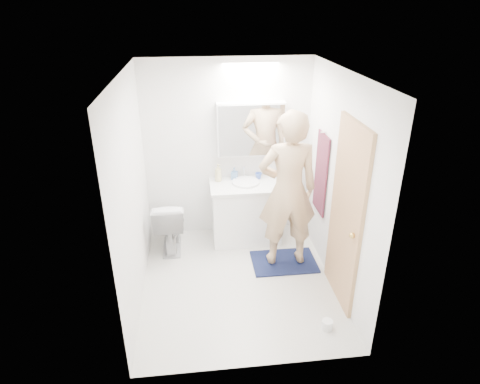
{
  "coord_description": "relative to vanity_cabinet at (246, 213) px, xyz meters",
  "views": [
    {
      "loc": [
        -0.44,
        -3.92,
        3.03
      ],
      "look_at": [
        0.05,
        0.25,
        1.05
      ],
      "focal_mm": 30.8,
      "sensor_mm": 36.0,
      "label": 1
    }
  ],
  "objects": [
    {
      "name": "wall_back",
      "position": [
        -0.21,
        0.29,
        0.81
      ],
      "size": [
        2.5,
        0.0,
        2.5
      ],
      "primitive_type": "plane",
      "rotation": [
        1.57,
        0.0,
        0.0
      ],
      "color": "white",
      "rests_on": "floor"
    },
    {
      "name": "medicine_cabinet",
      "position": [
        0.09,
        0.21,
        1.11
      ],
      "size": [
        0.88,
        0.14,
        0.7
      ],
      "primitive_type": "cube",
      "color": "white",
      "rests_on": "wall_back"
    },
    {
      "name": "wall_right",
      "position": [
        0.89,
        -0.96,
        0.81
      ],
      "size": [
        0.0,
        2.5,
        2.5
      ],
      "primitive_type": "plane",
      "rotation": [
        1.57,
        0.0,
        -1.57
      ],
      "color": "white",
      "rests_on": "floor"
    },
    {
      "name": "wall_left",
      "position": [
        -1.31,
        -0.96,
        0.81
      ],
      "size": [
        0.0,
        2.5,
        2.5
      ],
      "primitive_type": "plane",
      "rotation": [
        1.57,
        0.0,
        1.57
      ],
      "color": "white",
      "rests_on": "floor"
    },
    {
      "name": "door",
      "position": [
        0.87,
        -1.31,
        0.61
      ],
      "size": [
        0.04,
        0.8,
        2.0
      ],
      "primitive_type": "cube",
      "color": "tan",
      "rests_on": "wall_right"
    },
    {
      "name": "vanity_cabinet",
      "position": [
        0.0,
        0.0,
        0.0
      ],
      "size": [
        0.9,
        0.55,
        0.78
      ],
      "primitive_type": "cube",
      "color": "white",
      "rests_on": "floor"
    },
    {
      "name": "floor",
      "position": [
        -0.21,
        -0.96,
        -0.39
      ],
      "size": [
        2.5,
        2.5,
        0.0
      ],
      "primitive_type": "plane",
      "color": "silver",
      "rests_on": "ground"
    },
    {
      "name": "person",
      "position": [
        0.4,
        -0.65,
        0.62
      ],
      "size": [
        0.7,
        0.46,
        1.92
      ],
      "primitive_type": "imported",
      "rotation": [
        0.0,
        0.0,
        3.14
      ],
      "color": "tan",
      "rests_on": "bath_rug"
    },
    {
      "name": "door_knob",
      "position": [
        0.83,
        -1.61,
        0.56
      ],
      "size": [
        0.06,
        0.06,
        0.06
      ],
      "primitive_type": "sphere",
      "color": "gold",
      "rests_on": "door"
    },
    {
      "name": "soap_bottle_a",
      "position": [
        -0.35,
        0.15,
        0.55
      ],
      "size": [
        0.13,
        0.13,
        0.24
      ],
      "primitive_type": "imported",
      "rotation": [
        0.0,
        0.0,
        0.67
      ],
      "color": "#CEC185",
      "rests_on": "countertop"
    },
    {
      "name": "ceiling",
      "position": [
        -0.21,
        -0.96,
        2.01
      ],
      "size": [
        2.5,
        2.5,
        0.0
      ],
      "primitive_type": "plane",
      "rotation": [
        3.14,
        0.0,
        0.0
      ],
      "color": "white",
      "rests_on": "floor"
    },
    {
      "name": "towel",
      "position": [
        0.86,
        -0.41,
        0.71
      ],
      "size": [
        0.02,
        0.42,
        1.0
      ],
      "primitive_type": "cube",
      "color": "#13223D",
      "rests_on": "wall_right"
    },
    {
      "name": "bath_rug",
      "position": [
        0.4,
        -0.65,
        -0.38
      ],
      "size": [
        0.8,
        0.55,
        0.02
      ],
      "primitive_type": "cube",
      "rotation": [
        0.0,
        0.0,
        0.0
      ],
      "color": "#131D3C",
      "rests_on": "floor"
    },
    {
      "name": "toilet",
      "position": [
        -1.02,
        -0.11,
        -0.03
      ],
      "size": [
        0.4,
        0.7,
        0.72
      ],
      "primitive_type": "imported",
      "rotation": [
        0.0,
        0.0,
        3.14
      ],
      "color": "silver",
      "rests_on": "floor"
    },
    {
      "name": "towel_hook",
      "position": [
        0.85,
        -0.41,
        1.23
      ],
      "size": [
        0.07,
        0.02,
        0.02
      ],
      "primitive_type": "cylinder",
      "rotation": [
        0.0,
        1.57,
        0.0
      ],
      "color": "silver",
      "rests_on": "wall_right"
    },
    {
      "name": "wall_front",
      "position": [
        -0.21,
        -2.21,
        0.81
      ],
      "size": [
        2.5,
        0.0,
        2.5
      ],
      "primitive_type": "plane",
      "rotation": [
        -1.57,
        0.0,
        0.0
      ],
      "color": "white",
      "rests_on": "floor"
    },
    {
      "name": "mirror_panel",
      "position": [
        0.09,
        0.13,
        1.11
      ],
      "size": [
        0.84,
        0.01,
        0.66
      ],
      "primitive_type": "cube",
      "color": "silver",
      "rests_on": "medicine_cabinet"
    },
    {
      "name": "sink_basin",
      "position": [
        0.0,
        0.03,
        0.45
      ],
      "size": [
        0.36,
        0.36,
        0.03
      ],
      "primitive_type": "cylinder",
      "color": "white",
      "rests_on": "countertop"
    },
    {
      "name": "faucet",
      "position": [
        0.0,
        0.22,
        0.51
      ],
      "size": [
        0.02,
        0.02,
        0.16
      ],
      "primitive_type": "cylinder",
      "color": "#B5B5B9",
      "rests_on": "countertop"
    },
    {
      "name": "soap_bottle_b",
      "position": [
        -0.14,
        0.18,
        0.51
      ],
      "size": [
        0.1,
        0.1,
        0.17
      ],
      "primitive_type": "imported",
      "rotation": [
        0.0,
        0.0,
        -0.49
      ],
      "color": "#527BB1",
      "rests_on": "countertop"
    },
    {
      "name": "countertop",
      "position": [
        0.0,
        -0.0,
        0.41
      ],
      "size": [
        0.95,
        0.58,
        0.04
      ],
      "primitive_type": "cube",
      "color": "white",
      "rests_on": "vanity_cabinet"
    },
    {
      "name": "toothbrush_cup",
      "position": [
        0.19,
        0.16,
        0.47
      ],
      "size": [
        0.1,
        0.1,
        0.09
      ],
      "primitive_type": "imported",
      "rotation": [
        0.0,
        0.0,
        -0.11
      ],
      "color": "#3D5CB8",
      "rests_on": "countertop"
    },
    {
      "name": "toilet_paper_roll",
      "position": [
        0.59,
        -1.83,
        -0.34
      ],
      "size": [
        0.11,
        0.11,
        0.1
      ],
      "primitive_type": "cylinder",
      "color": "white",
      "rests_on": "floor"
    }
  ]
}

